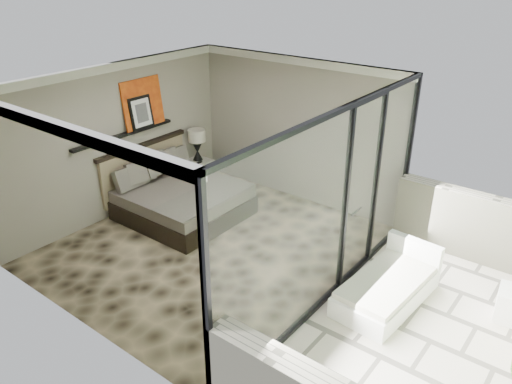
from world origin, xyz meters
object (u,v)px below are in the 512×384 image
Objects in this scene: bed at (179,198)px; nightstand at (199,172)px; lounger at (388,287)px; table_lamp at (197,141)px.

nightstand is (-0.71, 1.26, -0.09)m from bed.
bed is at bearing -44.68° from nightstand.
nightstand is 0.28× the size of lounger.
table_lamp is 5.18m from lounger.
table_lamp is 0.38× the size of lounger.
bed is 1.61m from table_lamp.
table_lamp is at bearing 169.37° from lounger.
bed is 3.13× the size of table_lamp.
table_lamp is at bearing 158.87° from nightstand.
nightstand is at bearing 169.55° from lounger.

